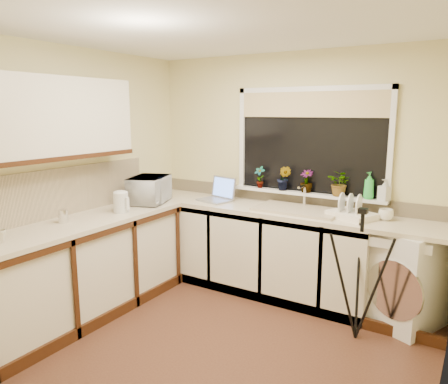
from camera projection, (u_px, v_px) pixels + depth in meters
floor at (214, 346)px, 3.43m from camera, size 3.20×3.20×0.00m
ceiling at (212, 25)px, 2.97m from camera, size 3.20×3.20×0.00m
wall_back at (291, 173)px, 4.46m from camera, size 3.20×0.00×3.20m
wall_front at (34, 252)px, 1.95m from camera, size 3.20×0.00×3.20m
wall_left at (72, 179)px, 4.03m from camera, size 0.00×3.00×3.00m
base_cabinet_back at (250, 248)px, 4.52m from camera, size 2.55×0.60×0.86m
base_cabinet_left at (72, 275)px, 3.78m from camera, size 0.54×2.40×0.86m
worktop_back at (279, 210)px, 4.27m from camera, size 3.20×0.60×0.04m
worktop_left at (69, 226)px, 3.69m from camera, size 0.60×2.40×0.04m
upper_cabinet at (34, 119)px, 3.47m from camera, size 0.28×1.90×0.70m
splashback_left at (46, 195)px, 3.79m from camera, size 0.02×2.40×0.45m
splashback_back at (290, 197)px, 4.50m from camera, size 3.20×0.02×0.14m
window_glass at (310, 142)px, 4.28m from camera, size 1.50×0.02×1.00m
window_blind at (311, 104)px, 4.19m from camera, size 1.50×0.02×0.25m
windowsill at (306, 194)px, 4.33m from camera, size 1.60×0.14×0.03m
sink at (297, 210)px, 4.16m from camera, size 0.82×0.46×0.03m
faucet at (305, 196)px, 4.29m from camera, size 0.03×0.03×0.24m
washing_machine at (401, 276)px, 3.77m from camera, size 0.79×0.78×0.86m
laptop at (219, 194)px, 4.65m from camera, size 0.40×0.36×0.25m
kettle at (121, 203)px, 4.10m from camera, size 0.14×0.14×0.19m
dish_rack at (352, 215)px, 3.88m from camera, size 0.47×0.43×0.06m
tripod at (359, 275)px, 3.45m from camera, size 0.66×0.66×1.11m
steel_jar at (63, 216)px, 3.72m from camera, size 0.08×0.08×0.12m
microwave at (149, 190)px, 4.52m from camera, size 0.50×0.59×0.28m
plant_a at (260, 177)px, 4.55m from camera, size 0.14×0.11×0.23m
plant_b at (284, 178)px, 4.40m from camera, size 0.14×0.12×0.26m
plant_c at (306, 181)px, 4.30m from camera, size 0.14×0.14×0.23m
plant_d at (340, 183)px, 4.11m from camera, size 0.27×0.25×0.25m
soap_bottle_green at (369, 185)px, 3.98m from camera, size 0.12×0.12×0.25m
soap_bottle_clear at (384, 190)px, 3.92m from camera, size 0.12×0.12×0.20m
cup_back at (386, 215)px, 3.80m from camera, size 0.13×0.13×0.10m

